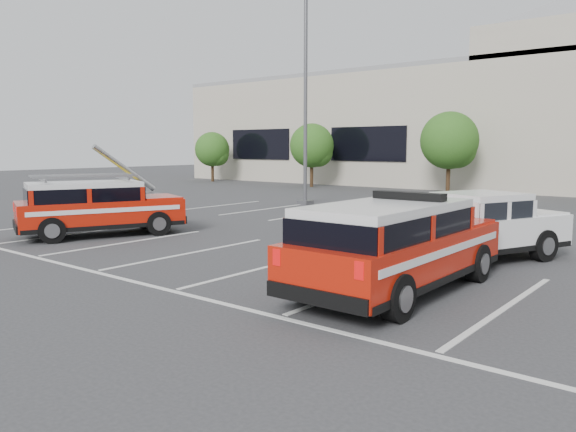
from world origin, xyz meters
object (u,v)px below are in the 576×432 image
tree_far_left (213,151)px  ladder_suv (98,211)px  tree_left (313,147)px  fire_chief_suv (396,252)px  utility_rig (110,204)px  white_pickup (467,235)px  light_pole_left (306,96)px  tree_mid_left (451,143)px

tree_far_left → ladder_suv: (17.68, -21.86, -1.73)m
tree_far_left → tree_left: bearing=0.0°
tree_far_left → fire_chief_suv: (28.31, -22.25, -1.73)m
utility_rig → white_pickup: bearing=10.3°
white_pickup → ladder_suv: bearing=-140.1°
tree_far_left → light_pole_left: 19.85m
fire_chief_suv → white_pickup: 3.67m
light_pole_left → fire_chief_suv: bearing=-46.9°
tree_mid_left → ladder_suv: 22.10m
tree_left → white_pickup: tree_left is taller
fire_chief_suv → utility_rig: 14.19m
fire_chief_suv → tree_far_left: bearing=142.0°
utility_rig → tree_mid_left: bearing=81.3°
tree_far_left → fire_chief_suv: 36.05m
tree_left → ladder_suv: 23.26m
tree_far_left → white_pickup: 33.87m
ladder_suv → utility_rig: bearing=163.5°
tree_mid_left → white_pickup: 20.47m
light_pole_left → utility_rig: size_ratio=2.91×
fire_chief_suv → ladder_suv: (-10.63, 0.38, -0.01)m
tree_far_left → tree_mid_left: (20.00, 0.00, 0.54)m
tree_left → fire_chief_suv: tree_left is taller
white_pickup → utility_rig: (-13.82, -0.68, -0.09)m
tree_mid_left → utility_rig: 20.19m
tree_mid_left → tree_far_left: bearing=-180.0°
light_pole_left → white_pickup: size_ratio=1.79×
fire_chief_suv → ladder_suv: 10.64m
tree_left → utility_rig: tree_left is taller
tree_far_left → tree_left: tree_left is taller
tree_mid_left → tree_left: bearing=-180.0°
white_pickup → utility_rig: size_ratio=1.63×
tree_far_left → ladder_suv: bearing=-51.0°
tree_mid_left → utility_rig: tree_mid_left is taller
tree_mid_left → fire_chief_suv: 23.86m
fire_chief_suv → white_pickup: (-0.05, 3.67, -0.11)m
tree_left → fire_chief_suv: size_ratio=0.82×
tree_left → ladder_suv: size_ratio=0.84×
tree_far_left → tree_left: size_ratio=0.90×
tree_far_left → fire_chief_suv: tree_far_left is taller
utility_rig → ladder_suv: bearing=-31.4°
tree_mid_left → light_pole_left: bearing=-107.1°
tree_left → utility_rig: 19.88m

